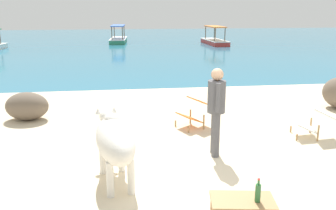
% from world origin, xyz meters
% --- Properties ---
extents(sand_beach, '(18.00, 14.00, 0.04)m').
position_xyz_m(sand_beach, '(0.00, 0.00, 0.02)').
color(sand_beach, beige).
rests_on(sand_beach, ground).
extents(water_surface, '(60.00, 36.00, 0.03)m').
position_xyz_m(water_surface, '(0.00, 22.00, 0.00)').
color(water_surface, teal).
rests_on(water_surface, ground).
extents(cow, '(0.79, 1.90, 1.06)m').
position_xyz_m(cow, '(-1.67, 0.41, 0.74)').
color(cow, silver).
rests_on(cow, sand_beach).
extents(low_bench_table, '(0.82, 0.55, 0.44)m').
position_xyz_m(low_bench_table, '(-0.15, -1.14, 0.41)').
color(low_bench_table, '#A37A4C').
rests_on(low_bench_table, sand_beach).
extents(bottle, '(0.07, 0.07, 0.30)m').
position_xyz_m(bottle, '(0.01, -1.21, 0.60)').
color(bottle, '#2D6B38').
rests_on(bottle, low_bench_table).
extents(deck_chair_near, '(0.86, 0.69, 0.68)m').
position_xyz_m(deck_chair_near, '(2.41, 1.93, 0.42)').
color(deck_chair_near, '#A37A4C').
rests_on(deck_chair_near, sand_beach).
extents(deck_chair_far, '(0.92, 0.80, 0.68)m').
position_xyz_m(deck_chair_far, '(0.11, 2.90, 0.42)').
color(deck_chair_far, '#A37A4C').
rests_on(deck_chair_far, sand_beach).
extents(person_standing, '(0.32, 0.51, 1.62)m').
position_xyz_m(person_standing, '(0.15, 1.26, 0.99)').
color(person_standing, '#4C4C51').
rests_on(person_standing, sand_beach).
extents(shore_rock_medium, '(0.67, 0.64, 0.30)m').
position_xyz_m(shore_rock_medium, '(-4.30, 5.39, 0.19)').
color(shore_rock_medium, '#6B5B4C').
rests_on(shore_rock_medium, sand_beach).
extents(shore_rock_small, '(1.20, 1.03, 0.67)m').
position_xyz_m(shore_rock_small, '(-3.80, 3.98, 0.38)').
color(shore_rock_small, '#6B5B4C').
rests_on(shore_rock_small, sand_beach).
extents(boat_green, '(1.42, 3.75, 1.29)m').
position_xyz_m(boat_green, '(-1.58, 23.62, 0.29)').
color(boat_green, '#338E66').
rests_on(boat_green, water_surface).
extents(boat_red, '(1.35, 3.73, 1.29)m').
position_xyz_m(boat_red, '(5.36, 21.35, 0.29)').
color(boat_red, '#C63833').
rests_on(boat_red, water_surface).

